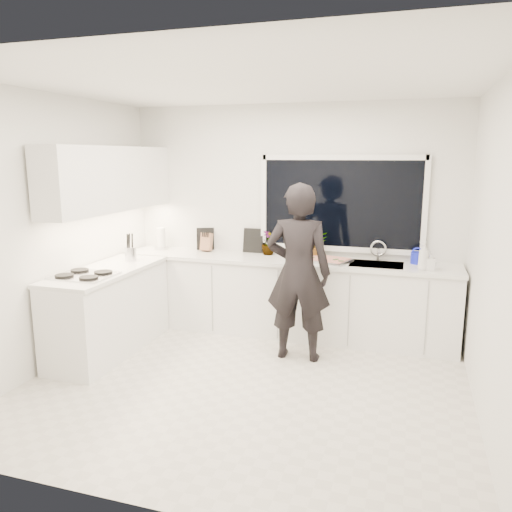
% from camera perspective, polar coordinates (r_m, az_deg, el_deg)
% --- Properties ---
extents(floor, '(4.00, 3.50, 0.02)m').
position_cam_1_polar(floor, '(4.81, -1.23, -14.61)').
color(floor, beige).
rests_on(floor, ground).
extents(wall_back, '(4.00, 0.02, 2.70)m').
position_cam_1_polar(wall_back, '(6.06, 4.04, 4.28)').
color(wall_back, white).
rests_on(wall_back, ground).
extents(wall_left, '(0.02, 3.50, 2.70)m').
position_cam_1_polar(wall_left, '(5.37, -22.09, 2.54)').
color(wall_left, white).
rests_on(wall_left, ground).
extents(wall_right, '(0.02, 3.50, 2.70)m').
position_cam_1_polar(wall_right, '(4.21, 25.59, -0.00)').
color(wall_right, white).
rests_on(wall_right, ground).
extents(ceiling, '(4.00, 3.50, 0.02)m').
position_cam_1_polar(ceiling, '(4.36, -1.39, 19.43)').
color(ceiling, white).
rests_on(ceiling, wall_back).
extents(window, '(1.80, 0.02, 1.00)m').
position_cam_1_polar(window, '(5.90, 9.69, 5.90)').
color(window, black).
rests_on(window, wall_back).
extents(base_cabinets_back, '(3.92, 0.58, 0.88)m').
position_cam_1_polar(base_cabinets_back, '(5.95, 3.22, -4.80)').
color(base_cabinets_back, white).
rests_on(base_cabinets_back, floor).
extents(base_cabinets_left, '(0.58, 1.60, 0.88)m').
position_cam_1_polar(base_cabinets_left, '(5.64, -16.45, -6.18)').
color(base_cabinets_left, white).
rests_on(base_cabinets_left, floor).
extents(countertop_back, '(3.94, 0.62, 0.04)m').
position_cam_1_polar(countertop_back, '(5.83, 3.24, -0.48)').
color(countertop_back, silver).
rests_on(countertop_back, base_cabinets_back).
extents(countertop_left, '(0.62, 1.60, 0.04)m').
position_cam_1_polar(countertop_left, '(5.53, -16.72, -1.62)').
color(countertop_left, silver).
rests_on(countertop_left, base_cabinets_left).
extents(upper_cabinets, '(0.34, 2.10, 0.70)m').
position_cam_1_polar(upper_cabinets, '(5.76, -16.32, 8.47)').
color(upper_cabinets, white).
rests_on(upper_cabinets, wall_left).
extents(sink, '(0.58, 0.42, 0.14)m').
position_cam_1_polar(sink, '(5.69, 13.58, -1.40)').
color(sink, silver).
rests_on(sink, countertop_back).
extents(faucet, '(0.03, 0.03, 0.22)m').
position_cam_1_polar(faucet, '(5.85, 13.79, 0.55)').
color(faucet, silver).
rests_on(faucet, countertop_back).
extents(stovetop, '(0.56, 0.48, 0.03)m').
position_cam_1_polar(stovetop, '(5.25, -19.05, -2.05)').
color(stovetop, black).
rests_on(stovetop, countertop_left).
extents(person, '(0.69, 0.48, 1.84)m').
position_cam_1_polar(person, '(5.13, 4.85, -1.92)').
color(person, black).
rests_on(person, floor).
extents(pizza_tray, '(0.60, 0.51, 0.03)m').
position_cam_1_polar(pizza_tray, '(5.71, 8.04, -0.48)').
color(pizza_tray, '#B9B8BD').
rests_on(pizza_tray, countertop_back).
extents(pizza, '(0.54, 0.45, 0.01)m').
position_cam_1_polar(pizza, '(5.70, 8.05, -0.32)').
color(pizza, red).
rests_on(pizza, pizza_tray).
extents(watering_can, '(0.16, 0.16, 0.13)m').
position_cam_1_polar(watering_can, '(5.81, 17.93, -0.21)').
color(watering_can, '#161FD4').
rests_on(watering_can, countertop_back).
extents(paper_towel_roll, '(0.13, 0.13, 0.26)m').
position_cam_1_polar(paper_towel_roll, '(6.50, -10.79, 1.91)').
color(paper_towel_roll, silver).
rests_on(paper_towel_roll, countertop_back).
extents(knife_block, '(0.13, 0.11, 0.22)m').
position_cam_1_polar(knife_block, '(6.27, -5.68, 1.54)').
color(knife_block, '#A4674C').
rests_on(knife_block, countertop_back).
extents(utensil_crock, '(0.16, 0.16, 0.16)m').
position_cam_1_polar(utensil_crock, '(5.86, -14.14, 0.25)').
color(utensil_crock, '#B2B2B7').
rests_on(utensil_crock, countertop_left).
extents(picture_frame_large, '(0.21, 0.10, 0.28)m').
position_cam_1_polar(picture_frame_large, '(6.38, -5.80, 1.98)').
color(picture_frame_large, black).
rests_on(picture_frame_large, countertop_back).
extents(picture_frame_small, '(0.25, 0.02, 0.30)m').
position_cam_1_polar(picture_frame_small, '(6.16, -0.33, 1.79)').
color(picture_frame_small, black).
rests_on(picture_frame_small, countertop_back).
extents(herb_plants, '(0.85, 0.35, 0.31)m').
position_cam_1_polar(herb_plants, '(5.92, 5.28, 1.38)').
color(herb_plants, '#26662D').
rests_on(herb_plants, countertop_back).
extents(soap_bottles, '(0.20, 0.16, 0.30)m').
position_cam_1_polar(soap_bottles, '(5.50, 18.84, -0.18)').
color(soap_bottles, '#D8BF66').
rests_on(soap_bottles, countertop_back).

